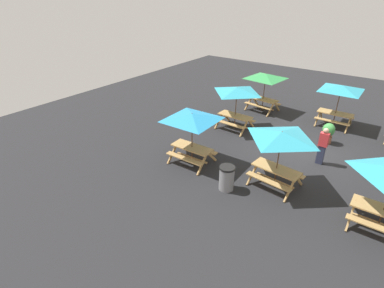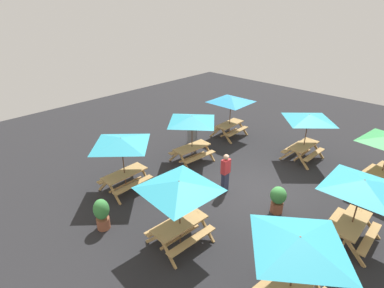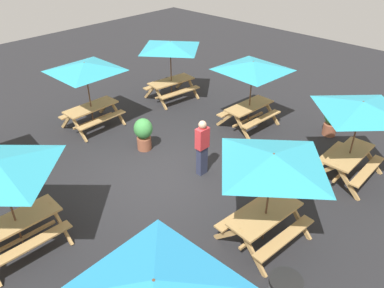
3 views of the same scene
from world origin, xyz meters
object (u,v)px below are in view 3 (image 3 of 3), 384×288
Objects in this scene: picnic_table_1 at (361,113)px; picnic_table_4 at (0,173)px; picnic_table_5 at (253,71)px; potted_plant_1 at (332,118)px; person_standing at (202,146)px; picnic_table_0 at (272,167)px; potted_plant_0 at (143,133)px; picnic_table_3 at (170,49)px; picnic_table_6 at (86,72)px.

picnic_table_4 is at bearing 151.09° from picnic_table_1.
potted_plant_1 is (1.32, -2.35, -1.38)m from picnic_table_5.
picnic_table_5 is 1.69× the size of person_standing.
person_standing is (0.93, 2.70, -1.10)m from picnic_table_0.
person_standing is at bearing -163.09° from picnic_table_5.
picnic_table_0 is at bearing -97.64° from potted_plant_0.
picnic_table_4 is (-7.41, 4.02, 0.00)m from picnic_table_1.
picnic_table_5 is 2.71× the size of potted_plant_0.
picnic_table_3 and picnic_table_6 have the same top height.
picnic_table_4 is at bearing -140.65° from picnic_table_6.
picnic_table_3 is 4.08m from potted_plant_0.
picnic_table_1 is at bearing -143.50° from potted_plant_1.
picnic_table_4 is 1.40× the size of person_standing.
picnic_table_0 is 5.73m from potted_plant_1.
picnic_table_3 is at bearing 33.22° from potted_plant_0.
picnic_table_4 is (-3.83, 3.72, 0.00)m from picnic_table_0.
picnic_table_1 is 0.83× the size of picnic_table_6.
potted_plant_0 is (4.49, 1.15, -1.41)m from picnic_table_4.
picnic_table_1 and picnic_table_5 have the same top height.
picnic_table_3 is at bearing 98.53° from picnic_table_5.
picnic_table_4 is 0.83× the size of picnic_table_5.
picnic_table_5 is 4.02m from potted_plant_0.
picnic_table_0 is 0.83× the size of picnic_table_5.
picnic_table_3 is 2.05× the size of potted_plant_1.
picnic_table_3 is 3.48m from picnic_table_6.
picnic_table_0 reaches higher than potted_plant_0.
picnic_table_1 is 2.71m from potted_plant_1.
picnic_table_4 is at bearing 164.17° from potted_plant_1.
picnic_table_6 is at bearing 92.46° from picnic_table_0.
potted_plant_0 is 0.62× the size of person_standing.
picnic_table_1 is 0.83× the size of picnic_table_5.
picnic_table_4 is 2.05× the size of potted_plant_1.
potted_plant_0 is (-3.49, 1.43, -1.41)m from picnic_table_5.
person_standing reaches higher than potted_plant_1.
picnic_table_5 reaches higher than person_standing.
picnic_table_0 is 2.24× the size of potted_plant_0.
picnic_table_3 reaches higher than potted_plant_0.
picnic_table_4 is at bearing 141.40° from picnic_table_0.
potted_plant_0 is at bearing 161.64° from picnic_table_5.
picnic_table_6 is at bearing 129.34° from potted_plant_1.
picnic_table_3 reaches higher than person_standing.
picnic_table_4 is 5.52m from picnic_table_6.
picnic_table_5 is 3.03m from potted_plant_1.
potted_plant_1 is 0.68× the size of person_standing.
picnic_table_6 is at bearing 42.09° from picnic_table_4.
picnic_table_5 reaches higher than potted_plant_0.
picnic_table_6 reaches higher than potted_plant_0.
picnic_table_3 is 6.25m from potted_plant_1.
potted_plant_1 is (4.80, -3.79, 0.03)m from potted_plant_0.
picnic_table_0 reaches higher than person_standing.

